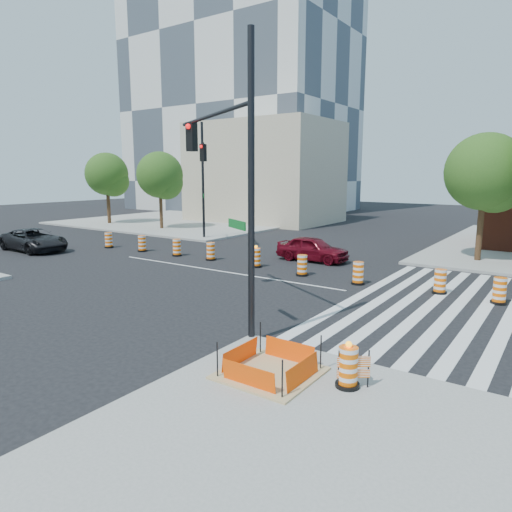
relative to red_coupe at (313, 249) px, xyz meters
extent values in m
plane|color=black|center=(-2.63, -5.16, -0.71)|extent=(120.00, 120.00, 0.00)
cube|color=gray|center=(-20.63, 12.84, -0.63)|extent=(22.00, 22.00, 0.15)
cube|color=silver|center=(5.17, -5.16, -0.70)|extent=(0.45, 13.50, 0.01)
cube|color=silver|center=(6.07, -5.16, -0.70)|extent=(0.45, 13.50, 0.01)
cube|color=silver|center=(6.97, -5.16, -0.70)|extent=(0.45, 13.50, 0.01)
cube|color=silver|center=(7.87, -5.16, -0.70)|extent=(0.45, 13.50, 0.01)
cube|color=silver|center=(8.77, -5.16, -0.70)|extent=(0.45, 13.50, 0.01)
cube|color=silver|center=(9.67, -5.16, -0.70)|extent=(0.45, 13.50, 0.01)
cube|color=silver|center=(10.57, -5.16, -0.70)|extent=(0.45, 13.50, 0.01)
cube|color=silver|center=(-2.63, -5.16, -0.70)|extent=(14.00, 0.12, 0.01)
cube|color=tan|center=(6.37, -14.16, -0.53)|extent=(2.20, 2.20, 0.05)
cube|color=#FF4A05|center=(6.37, -15.06, -0.28)|extent=(1.44, 0.02, 0.55)
cube|color=#FF4A05|center=(6.37, -13.26, -0.28)|extent=(1.44, 0.02, 0.55)
cube|color=#FF4A05|center=(5.47, -14.16, -0.28)|extent=(0.02, 1.44, 0.55)
cube|color=#FF4A05|center=(7.27, -14.16, -0.28)|extent=(0.02, 1.44, 0.55)
cylinder|color=black|center=(5.47, -15.06, -0.11)|extent=(0.04, 0.04, 0.90)
cylinder|color=black|center=(7.27, -15.06, -0.11)|extent=(0.04, 0.04, 0.90)
cylinder|color=black|center=(5.47, -13.26, -0.11)|extent=(0.04, 0.04, 0.90)
cylinder|color=black|center=(7.27, -13.26, -0.11)|extent=(0.04, 0.04, 0.90)
cube|color=silver|center=(-26.63, 28.84, 21.79)|extent=(28.00, 18.00, 45.00)
cube|color=tan|center=(-14.63, 16.84, 4.29)|extent=(14.00, 10.00, 10.00)
imported|color=#5B0714|center=(0.00, 0.00, 0.00)|extent=(4.18, 1.73, 1.42)
imported|color=black|center=(-16.38, -7.22, 0.01)|extent=(5.21, 2.53, 1.43)
cylinder|color=black|center=(4.49, -12.30, 3.77)|extent=(0.19, 0.19, 8.65)
cylinder|color=black|center=(1.68, -10.67, 6.15)|extent=(5.68, 3.37, 0.13)
cube|color=black|center=(-0.28, -9.53, 5.61)|extent=(0.35, 0.30, 1.08)
sphere|color=#FF0C0C|center=(-0.28, -9.71, 5.98)|extent=(0.19, 0.19, 0.19)
cube|color=#0C591E|center=(3.56, -11.76, 2.69)|extent=(1.14, 0.69, 0.27)
cylinder|color=black|center=(-10.97, 3.14, 3.69)|extent=(0.19, 0.19, 8.50)
cylinder|color=black|center=(-8.84, 0.77, 6.03)|extent=(4.36, 4.82, 0.13)
cube|color=black|center=(-7.34, -0.88, 5.50)|extent=(0.34, 0.30, 1.06)
sphere|color=#FF0C0C|center=(-7.34, -1.06, 5.87)|extent=(0.19, 0.19, 0.19)
cube|color=#0C591E|center=(-10.26, 2.35, 2.63)|extent=(0.88, 0.98, 0.27)
cylinder|color=black|center=(8.19, -13.72, -0.51)|extent=(0.56, 0.56, 0.09)
cylinder|color=#FF6205|center=(8.19, -13.72, -0.05)|extent=(0.45, 0.45, 0.88)
sphere|color=#FF990C|center=(8.19, -13.72, 0.46)|extent=(0.15, 0.15, 0.15)
cube|color=#FF6205|center=(8.31, -13.68, 0.07)|extent=(0.62, 0.49, 0.25)
cube|color=#FF6205|center=(8.31, -13.68, -0.22)|extent=(0.62, 0.49, 0.20)
cylinder|color=black|center=(8.04, -13.89, -0.11)|extent=(0.04, 0.04, 0.89)
cylinder|color=black|center=(8.58, -13.48, -0.11)|extent=(0.04, 0.04, 0.89)
cylinder|color=#382314|center=(-25.23, 5.40, 1.46)|extent=(0.34, 0.34, 4.34)
sphere|color=#204714|center=(-25.23, 5.40, 4.17)|extent=(4.06, 4.06, 4.06)
sphere|color=#204714|center=(-24.70, 5.72, 3.49)|extent=(2.98, 2.98, 2.98)
sphere|color=#204714|center=(-25.66, 5.19, 3.76)|extent=(2.71, 2.71, 2.71)
cylinder|color=#382314|center=(-17.89, 5.34, 1.43)|extent=(0.29, 0.29, 4.28)
sphere|color=#204714|center=(-17.89, 5.34, 4.10)|extent=(4.01, 4.01, 4.01)
sphere|color=#204714|center=(-17.43, 5.62, 3.43)|extent=(2.94, 2.94, 2.94)
sphere|color=#204714|center=(-18.26, 5.16, 3.70)|extent=(2.67, 2.67, 2.67)
cylinder|color=#382314|center=(7.82, 4.89, 1.53)|extent=(0.33, 0.33, 4.47)
sphere|color=#204714|center=(7.82, 4.89, 4.32)|extent=(4.19, 4.19, 4.19)
sphere|color=#204714|center=(8.33, 5.20, 3.62)|extent=(3.07, 3.07, 3.07)
sphere|color=#204714|center=(7.41, 4.69, 3.90)|extent=(2.79, 2.79, 2.79)
cylinder|color=black|center=(-13.49, -3.65, -0.66)|extent=(0.60, 0.60, 0.10)
cylinder|color=#FF6205|center=(-13.49, -3.65, -0.16)|extent=(0.48, 0.48, 0.95)
cylinder|color=black|center=(-10.48, -3.39, -0.66)|extent=(0.60, 0.60, 0.10)
cylinder|color=#FF6205|center=(-10.48, -3.39, -0.16)|extent=(0.48, 0.48, 0.95)
cylinder|color=black|center=(-7.50, -3.28, -0.66)|extent=(0.60, 0.60, 0.10)
cylinder|color=#FF6205|center=(-7.50, -3.28, -0.16)|extent=(0.48, 0.48, 0.95)
cylinder|color=black|center=(-4.93, -3.13, -0.66)|extent=(0.60, 0.60, 0.10)
cylinder|color=#FF6205|center=(-4.93, -3.13, -0.16)|extent=(0.48, 0.48, 0.95)
cylinder|color=black|center=(-1.65, -3.28, -0.66)|extent=(0.60, 0.60, 0.10)
cylinder|color=#FF6205|center=(-1.65, -3.28, -0.16)|extent=(0.48, 0.48, 0.95)
sphere|color=#FF990C|center=(-1.65, -3.28, 0.39)|extent=(0.16, 0.16, 0.16)
cylinder|color=black|center=(1.38, -3.66, -0.66)|extent=(0.60, 0.60, 0.10)
cylinder|color=#FF6205|center=(1.38, -3.66, -0.16)|extent=(0.48, 0.48, 0.95)
cylinder|color=black|center=(4.31, -3.76, -0.66)|extent=(0.60, 0.60, 0.10)
cylinder|color=#FF6205|center=(4.31, -3.76, -0.16)|extent=(0.48, 0.48, 0.95)
cylinder|color=black|center=(7.75, -3.35, -0.66)|extent=(0.60, 0.60, 0.10)
cylinder|color=#FF6205|center=(7.75, -3.35, -0.16)|extent=(0.48, 0.48, 0.95)
cylinder|color=black|center=(9.99, -3.64, -0.66)|extent=(0.60, 0.60, 0.10)
cylinder|color=#FF6205|center=(9.99, -3.64, -0.16)|extent=(0.48, 0.48, 0.95)
camera|label=1|loc=(12.03, -22.85, 4.23)|focal=32.00mm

